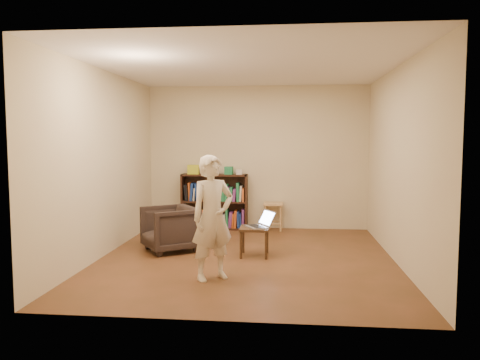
# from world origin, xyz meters

# --- Properties ---
(floor) EXTENTS (4.50, 4.50, 0.00)m
(floor) POSITION_xyz_m (0.00, 0.00, 0.00)
(floor) COLOR #4B3118
(floor) RESTS_ON ground
(ceiling) EXTENTS (4.50, 4.50, 0.00)m
(ceiling) POSITION_xyz_m (0.00, 0.00, 2.60)
(ceiling) COLOR white
(ceiling) RESTS_ON wall_back
(wall_back) EXTENTS (4.00, 0.00, 4.00)m
(wall_back) POSITION_xyz_m (0.00, 2.25, 1.30)
(wall_back) COLOR beige
(wall_back) RESTS_ON floor
(wall_left) EXTENTS (0.00, 4.50, 4.50)m
(wall_left) POSITION_xyz_m (-2.00, 0.00, 1.30)
(wall_left) COLOR beige
(wall_left) RESTS_ON floor
(wall_right) EXTENTS (0.00, 4.50, 4.50)m
(wall_right) POSITION_xyz_m (2.00, 0.00, 1.30)
(wall_right) COLOR beige
(wall_right) RESTS_ON floor
(bookshelf) EXTENTS (1.20, 0.30, 1.00)m
(bookshelf) POSITION_xyz_m (-0.77, 2.09, 0.44)
(bookshelf) COLOR black
(bookshelf) RESTS_ON floor
(box_yellow) EXTENTS (0.22, 0.16, 0.17)m
(box_yellow) POSITION_xyz_m (-1.15, 2.09, 1.08)
(box_yellow) COLOR gold
(box_yellow) RESTS_ON bookshelf
(red_cloth) EXTENTS (0.31, 0.25, 0.09)m
(red_cloth) POSITION_xyz_m (-0.85, 2.07, 1.05)
(red_cloth) COLOR maroon
(red_cloth) RESTS_ON bookshelf
(box_green) EXTENTS (0.15, 0.15, 0.14)m
(box_green) POSITION_xyz_m (-0.50, 2.09, 1.07)
(box_green) COLOR #217C49
(box_green) RESTS_ON bookshelf
(box_white) EXTENTS (0.12, 0.12, 0.08)m
(box_white) POSITION_xyz_m (-0.32, 2.10, 1.04)
(box_white) COLOR beige
(box_white) RESTS_ON bookshelf
(stool) EXTENTS (0.34, 0.34, 0.50)m
(stool) POSITION_xyz_m (0.31, 2.03, 0.40)
(stool) COLOR #A2794F
(stool) RESTS_ON floor
(armchair) EXTENTS (1.00, 0.99, 0.66)m
(armchair) POSITION_xyz_m (-1.15, 0.32, 0.33)
(armchair) COLOR #2C241D
(armchair) RESTS_ON floor
(side_table) EXTENTS (0.40, 0.40, 0.41)m
(side_table) POSITION_xyz_m (0.10, 0.14, 0.34)
(side_table) COLOR black
(side_table) RESTS_ON floor
(laptop) EXTENTS (0.47, 0.47, 0.23)m
(laptop) POSITION_xyz_m (0.19, 0.16, 0.46)
(laptop) COLOR silver
(laptop) RESTS_ON side_table
(person) EXTENTS (0.63, 0.60, 1.46)m
(person) POSITION_xyz_m (-0.31, -0.99, 0.73)
(person) COLOR beige
(person) RESTS_ON floor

